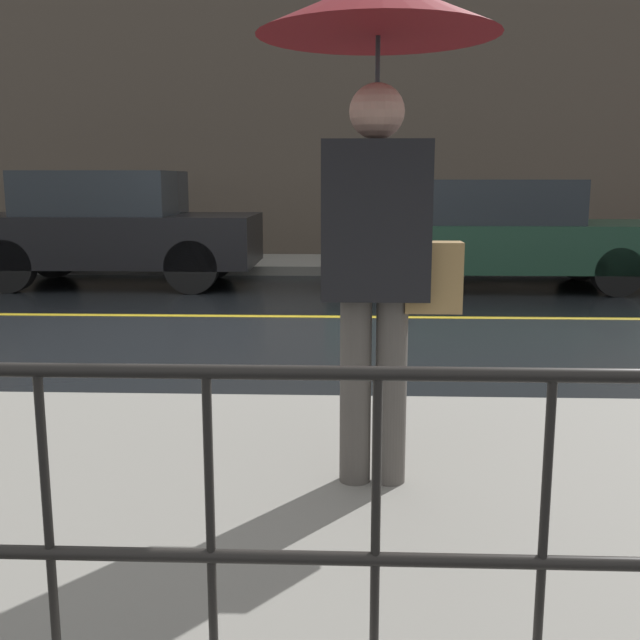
# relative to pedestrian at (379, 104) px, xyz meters

# --- Properties ---
(ground_plane) EXTENTS (80.00, 80.00, 0.00)m
(ground_plane) POSITION_rel_pedestrian_xyz_m (-1.29, 4.83, -1.77)
(ground_plane) COLOR black
(sidewalk_near) EXTENTS (28.00, 3.02, 0.14)m
(sidewalk_near) POSITION_rel_pedestrian_xyz_m (-1.29, -0.17, -1.70)
(sidewalk_near) COLOR gray
(sidewalk_near) RESTS_ON ground_plane
(sidewalk_far) EXTENTS (28.00, 1.98, 0.14)m
(sidewalk_far) POSITION_rel_pedestrian_xyz_m (-1.29, 9.32, -1.70)
(sidewalk_far) COLOR gray
(sidewalk_far) RESTS_ON ground_plane
(lane_marking) EXTENTS (25.20, 0.12, 0.01)m
(lane_marking) POSITION_rel_pedestrian_xyz_m (-1.29, 4.83, -1.77)
(lane_marking) COLOR gold
(lane_marking) RESTS_ON ground_plane
(building_storefront) EXTENTS (28.00, 0.30, 5.84)m
(building_storefront) POSITION_rel_pedestrian_xyz_m (-1.29, 10.46, 1.15)
(building_storefront) COLOR #4C4238
(building_storefront) RESTS_ON ground_plane
(pedestrian) EXTENTS (0.99, 0.99, 2.12)m
(pedestrian) POSITION_rel_pedestrian_xyz_m (0.00, 0.00, 0.00)
(pedestrian) COLOR #4C4742
(pedestrian) RESTS_ON sidewalk_near
(car_black) EXTENTS (3.92, 1.75, 1.59)m
(car_black) POSITION_rel_pedestrian_xyz_m (-3.43, 7.23, -0.97)
(car_black) COLOR black
(car_black) RESTS_ON ground_plane
(car_dark_green) EXTENTS (4.59, 1.80, 1.47)m
(car_dark_green) POSITION_rel_pedestrian_xyz_m (1.82, 7.23, -1.03)
(car_dark_green) COLOR #193828
(car_dark_green) RESTS_ON ground_plane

